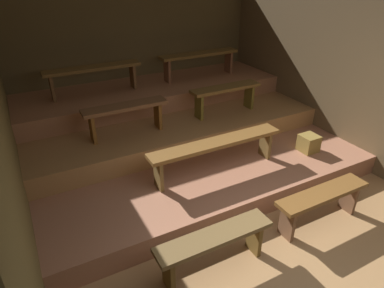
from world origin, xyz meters
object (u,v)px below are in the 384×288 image
at_px(bench_floor_right, 322,199).
at_px(bench_middle_left, 125,112).
at_px(bench_floor_left, 214,242).
at_px(bench_upper_left, 93,72).
at_px(bench_middle_right, 225,92).
at_px(bench_upper_right, 199,58).
at_px(wooden_crate_lower, 309,143).
at_px(bench_lower_center, 216,147).

height_order(bench_floor_right, bench_middle_left, bench_middle_left).
distance_m(bench_floor_left, bench_upper_left, 3.72).
bearing_deg(bench_middle_right, bench_upper_right, 82.89).
bearing_deg(bench_middle_right, bench_middle_left, 180.00).
height_order(bench_upper_right, wooden_crate_lower, bench_upper_right).
xyz_separation_m(bench_floor_right, bench_middle_right, (0.11, 2.40, 0.61)).
relative_size(bench_middle_right, wooden_crate_lower, 4.75).
bearing_deg(bench_upper_right, bench_floor_right, -94.12).
distance_m(bench_floor_right, bench_upper_right, 3.72).
distance_m(bench_floor_right, bench_middle_left, 2.99).
bearing_deg(bench_floor_left, bench_upper_left, 94.12).
distance_m(bench_floor_right, wooden_crate_lower, 1.37).
bearing_deg(bench_upper_left, bench_middle_right, -31.59).
xyz_separation_m(bench_lower_center, bench_upper_left, (-1.06, 2.32, 0.61)).
bearing_deg(wooden_crate_lower, bench_upper_left, 136.67).
height_order(bench_lower_center, wooden_crate_lower, bench_lower_center).
height_order(bench_floor_right, wooden_crate_lower, wooden_crate_lower).
bearing_deg(wooden_crate_lower, bench_middle_left, 152.23).
relative_size(bench_floor_left, bench_upper_right, 0.80).
height_order(bench_middle_left, bench_upper_right, bench_upper_right).
bearing_deg(bench_lower_center, bench_floor_right, -58.79).
relative_size(bench_floor_right, wooden_crate_lower, 4.89).
distance_m(bench_lower_center, wooden_crate_lower, 1.64).
distance_m(bench_middle_left, bench_upper_left, 1.24).
height_order(bench_lower_center, bench_upper_left, bench_upper_left).
bearing_deg(wooden_crate_lower, bench_floor_left, -155.91).
relative_size(bench_upper_left, wooden_crate_lower, 6.10).
bearing_deg(bench_upper_right, bench_floor_left, -116.91).
bearing_deg(bench_floor_right, bench_upper_left, 116.91).
bearing_deg(bench_upper_right, bench_middle_right, -97.11).
bearing_deg(bench_middle_right, wooden_crate_lower, -61.09).
bearing_deg(bench_floor_right, wooden_crate_lower, 51.94).
height_order(bench_floor_left, bench_middle_right, bench_middle_right).
height_order(bench_floor_left, bench_floor_right, same).
distance_m(bench_middle_right, wooden_crate_lower, 1.61).
distance_m(bench_lower_center, bench_middle_left, 1.48).
bearing_deg(bench_upper_left, wooden_crate_lower, -43.33).
height_order(bench_floor_left, wooden_crate_lower, wooden_crate_lower).
xyz_separation_m(bench_lower_center, bench_upper_right, (1.02, 2.32, 0.61)).
distance_m(bench_upper_left, bench_upper_right, 2.08).
bearing_deg(bench_upper_right, bench_upper_left, 180.00).
bearing_deg(bench_floor_left, bench_floor_right, 0.00).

